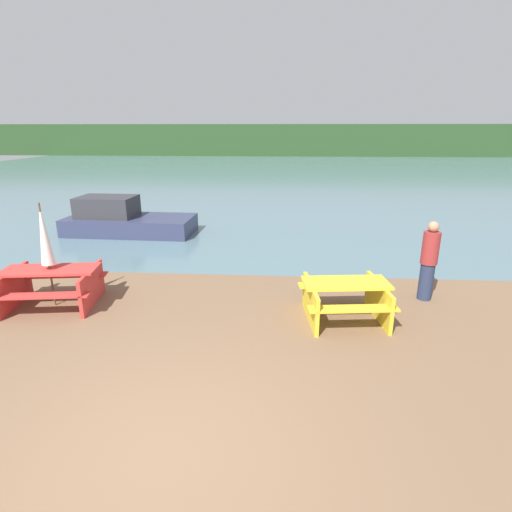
% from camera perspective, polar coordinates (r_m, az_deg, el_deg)
% --- Properties ---
extents(ground_plane, '(60.00, 60.00, 0.00)m').
position_cam_1_polar(ground_plane, '(4.99, -13.25, -25.97)').
color(ground_plane, brown).
extents(water, '(60.00, 50.00, 0.00)m').
position_cam_1_polar(water, '(34.30, 1.59, 11.99)').
color(water, slate).
rests_on(water, ground_plane).
extents(far_treeline, '(80.00, 1.60, 4.00)m').
position_cam_1_polar(far_treeline, '(54.14, 2.43, 16.20)').
color(far_treeline, '#284723').
rests_on(far_treeline, water).
extents(picnic_table_yellow, '(1.70, 1.54, 0.74)m').
position_cam_1_polar(picnic_table_yellow, '(7.60, 12.59, -5.68)').
color(picnic_table_yellow, yellow).
rests_on(picnic_table_yellow, ground_plane).
extents(picnic_table_red, '(1.98, 1.61, 0.78)m').
position_cam_1_polar(picnic_table_red, '(8.95, -27.12, -3.49)').
color(picnic_table_red, red).
rests_on(picnic_table_red, ground_plane).
extents(umbrella_white, '(0.25, 0.25, 2.09)m').
position_cam_1_polar(umbrella_white, '(8.67, -28.04, 2.68)').
color(umbrella_white, brown).
rests_on(umbrella_white, ground_plane).
extents(boat, '(4.30, 1.94, 1.25)m').
position_cam_1_polar(boat, '(14.31, -18.27, 4.89)').
color(boat, '#333856').
rests_on(boat, water).
extents(person, '(0.33, 0.33, 1.66)m').
position_cam_1_polar(person, '(8.87, 23.45, -0.66)').
color(person, '#283351').
rests_on(person, ground_plane).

